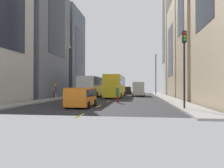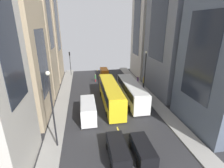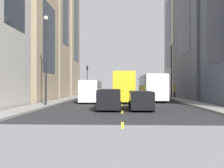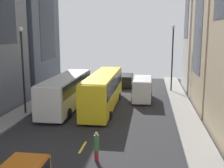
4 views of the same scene
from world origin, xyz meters
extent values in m
plane|color=#28282B|center=(0.00, 0.00, 0.00)|extent=(41.97, 41.97, 0.00)
cube|color=gray|center=(-7.89, 0.00, 0.07)|extent=(2.19, 44.00, 0.15)
cube|color=gray|center=(7.89, 0.00, 0.07)|extent=(2.19, 44.00, 0.15)
cube|color=yellow|center=(0.00, -21.00, 0.01)|extent=(0.16, 2.00, 0.01)
cube|color=yellow|center=(0.00, -15.00, 0.01)|extent=(0.16, 2.00, 0.01)
cube|color=yellow|center=(0.00, -9.00, 0.01)|extent=(0.16, 2.00, 0.01)
cube|color=yellow|center=(0.00, -3.00, 0.01)|extent=(0.16, 2.00, 0.01)
cube|color=yellow|center=(0.00, 3.00, 0.01)|extent=(0.16, 2.00, 0.01)
cube|color=yellow|center=(0.00, 9.00, 0.01)|extent=(0.16, 2.00, 0.01)
cube|color=#B7B2A8|center=(-12.98, -14.32, 12.25)|extent=(7.58, 8.80, 24.50)
cube|color=#1E232D|center=(-12.98, -14.32, 12.25)|extent=(7.65, 4.84, 13.47)
cube|color=slate|center=(-13.45, -2.55, 14.83)|extent=(8.52, 11.84, 29.66)
cube|color=#1E232D|center=(-13.45, -2.55, 14.83)|extent=(8.61, 6.51, 16.31)
cube|color=tan|center=(12.33, -15.25, 15.37)|extent=(6.29, 8.83, 30.73)
cube|color=#1E232D|center=(12.33, -15.25, 15.37)|extent=(6.36, 4.86, 16.90)
cube|color=tan|center=(12.27, 3.14, 7.94)|extent=(6.16, 9.10, 15.87)
cube|color=#1E232D|center=(12.27, 3.14, 7.94)|extent=(6.22, 5.00, 8.73)
cube|color=silver|center=(-4.01, 0.59, 1.77)|extent=(2.55, 11.43, 3.00)
cube|color=black|center=(-4.01, 0.59, 2.62)|extent=(2.60, 10.51, 1.20)
cube|color=beige|center=(-4.01, 0.59, 3.31)|extent=(2.45, 10.97, 0.08)
cylinder|color=black|center=(-5.19, 4.13, 0.50)|extent=(0.46, 1.00, 1.00)
cylinder|color=black|center=(-2.84, 4.13, 0.50)|extent=(0.46, 1.00, 1.00)
cylinder|color=black|center=(-5.19, -2.95, 0.50)|extent=(0.46, 1.00, 1.00)
cylinder|color=black|center=(-2.84, -2.95, 0.50)|extent=(0.46, 1.00, 1.00)
cube|color=yellow|center=(-0.25, 1.26, 1.86)|extent=(2.45, 12.42, 3.30)
cube|color=black|center=(-0.25, 1.26, 2.72)|extent=(2.50, 11.43, 1.48)
cube|color=gold|center=(-0.25, 1.26, 3.55)|extent=(2.35, 11.92, 0.08)
cylinder|color=black|center=(-1.38, 5.11, 0.38)|extent=(0.44, 0.76, 0.76)
cylinder|color=black|center=(0.87, 5.11, 0.38)|extent=(0.44, 0.76, 0.76)
cylinder|color=black|center=(-1.38, -2.59, 0.38)|extent=(0.44, 0.76, 0.76)
cylinder|color=black|center=(0.87, -2.59, 0.38)|extent=(0.44, 0.76, 0.76)
cube|color=white|center=(3.62, 5.15, 1.35)|extent=(2.05, 5.54, 2.30)
cube|color=black|center=(3.62, 5.15, 2.10)|extent=(2.09, 5.10, 0.69)
cube|color=silver|center=(3.62, 5.15, 2.54)|extent=(1.97, 5.32, 0.08)
cylinder|color=black|center=(2.68, 6.87, 0.36)|extent=(0.37, 0.72, 0.72)
cylinder|color=black|center=(4.57, 6.87, 0.36)|extent=(0.37, 0.72, 0.72)
cylinder|color=black|center=(2.68, 3.43, 0.36)|extent=(0.37, 0.72, 0.72)
cylinder|color=black|center=(4.57, 3.43, 0.36)|extent=(0.37, 0.72, 0.72)
cube|color=orange|center=(-1.38, -15.85, 0.90)|extent=(1.88, 4.02, 1.47)
cube|color=black|center=(-1.38, -15.85, 1.28)|extent=(1.92, 3.70, 0.62)
cube|color=#BE6115|center=(-1.38, -15.85, 1.68)|extent=(1.81, 3.86, 0.08)
cylinder|color=black|center=(-2.25, -14.60, 0.31)|extent=(0.34, 0.62, 0.62)
cylinder|color=black|center=(-0.52, -14.60, 0.31)|extent=(0.34, 0.62, 0.62)
cylinder|color=black|center=(-2.25, -17.09, 0.31)|extent=(0.34, 0.62, 0.62)
cylinder|color=black|center=(-0.52, -17.09, 0.31)|extent=(0.34, 0.62, 0.62)
cube|color=black|center=(1.03, 13.25, 0.89)|extent=(1.79, 4.53, 1.44)
cube|color=black|center=(1.03, 13.25, 1.26)|extent=(1.82, 4.17, 0.61)
cube|color=black|center=(1.03, 13.25, 1.65)|extent=(1.72, 4.35, 0.08)
cylinder|color=black|center=(0.21, 14.65, 0.31)|extent=(0.32, 0.62, 0.62)
cylinder|color=black|center=(1.85, 14.65, 0.31)|extent=(0.32, 0.62, 0.62)
cylinder|color=black|center=(0.21, 11.84, 0.31)|extent=(0.32, 0.62, 0.62)
cylinder|color=black|center=(1.85, 11.84, 0.31)|extent=(0.32, 0.62, 0.62)
cube|color=black|center=(-1.53, 13.44, 0.82)|extent=(1.76, 4.13, 1.29)
cube|color=black|center=(-1.53, 13.44, 1.14)|extent=(1.80, 3.80, 0.54)
cube|color=black|center=(-1.53, 13.44, 1.50)|extent=(1.69, 3.96, 0.08)
cylinder|color=black|center=(-2.34, 14.72, 0.31)|extent=(0.32, 0.62, 0.62)
cylinder|color=black|center=(-0.72, 14.72, 0.31)|extent=(0.32, 0.62, 0.62)
cylinder|color=black|center=(-2.34, 12.16, 0.31)|extent=(0.32, 0.62, 0.62)
cylinder|color=black|center=(-0.72, 12.16, 0.31)|extent=(0.32, 0.62, 0.62)
cylinder|color=maroon|center=(1.34, -10.89, 0.35)|extent=(0.25, 0.25, 0.71)
cylinder|color=#336B38|center=(1.34, -10.89, 1.19)|extent=(0.33, 0.33, 0.96)
sphere|color=tan|center=(1.34, -10.89, 1.77)|extent=(0.20, 0.20, 0.20)
cylinder|color=gray|center=(-7.63, -6.82, 0.53)|extent=(0.23, 0.23, 0.76)
cylinder|color=#593372|center=(-7.63, -6.82, 1.39)|extent=(0.31, 0.31, 0.97)
sphere|color=beige|center=(-7.63, -6.82, 2.00)|extent=(0.24, 0.24, 0.24)
cylinder|color=black|center=(-8.41, -5.32, 0.59)|extent=(0.29, 0.29, 0.89)
cylinder|color=gold|center=(-8.41, -5.32, 1.64)|extent=(0.39, 0.39, 1.21)
sphere|color=#8C6647|center=(-8.41, -5.32, 2.38)|extent=(0.25, 0.25, 0.25)
cylinder|color=black|center=(7.20, -16.95, 2.71)|extent=(0.14, 0.14, 5.11)
cube|color=black|center=(7.20, -16.95, 5.71)|extent=(0.32, 0.32, 0.90)
sphere|color=red|center=(7.20, -17.12, 5.96)|extent=(0.20, 0.20, 0.20)
sphere|color=orange|center=(7.20, -17.12, 5.71)|extent=(0.20, 0.20, 0.20)
sphere|color=green|center=(7.20, -17.12, 5.46)|extent=(0.20, 0.20, 0.20)
cylinder|color=black|center=(-7.30, -2.16, 4.01)|extent=(0.18, 0.18, 7.73)
sphere|color=silver|center=(-7.30, -2.16, 8.06)|extent=(0.44, 0.44, 0.44)
cylinder|color=black|center=(7.30, 10.44, 4.23)|extent=(0.18, 0.18, 8.16)
sphere|color=silver|center=(7.30, 10.44, 8.49)|extent=(0.44, 0.44, 0.44)
camera|label=1|loc=(3.66, -33.32, 1.89)|focal=32.46mm
camera|label=2|loc=(3.93, 26.60, 12.98)|focal=27.05mm
camera|label=3|loc=(0.07, 33.15, 2.01)|focal=38.46mm
camera|label=4|loc=(4.44, -26.45, 7.74)|focal=44.48mm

